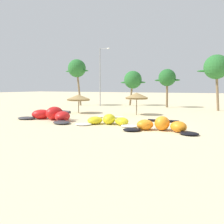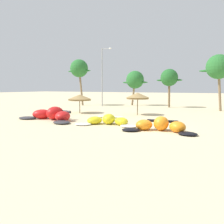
% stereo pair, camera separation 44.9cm
% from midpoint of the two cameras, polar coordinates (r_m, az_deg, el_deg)
% --- Properties ---
extents(ground_plane, '(260.00, 260.00, 0.00)m').
position_cam_midpoint_polar(ground_plane, '(21.06, 9.36, -3.82)').
color(ground_plane, beige).
extents(kite_far_left, '(7.86, 4.32, 1.42)m').
position_cam_midpoint_polar(kite_far_left, '(26.65, -14.53, -0.71)').
color(kite_far_left, '#333338').
rests_on(kite_far_left, ground).
extents(kite_left, '(6.01, 3.41, 0.98)m').
position_cam_midpoint_polar(kite_left, '(22.75, -1.46, -2.06)').
color(kite_left, white).
rests_on(kite_left, ground).
extents(kite_left_of_center, '(6.17, 3.02, 1.17)m').
position_cam_midpoint_polar(kite_left_of_center, '(19.84, 10.93, -3.14)').
color(kite_left_of_center, black).
rests_on(kite_left_of_center, ground).
extents(beach_umbrella_near_van, '(3.19, 3.19, 2.53)m').
position_cam_midpoint_polar(beach_umbrella_near_van, '(33.05, -8.31, 3.40)').
color(beach_umbrella_near_van, brown).
rests_on(beach_umbrella_near_van, ground).
extents(beach_umbrella_middle, '(2.94, 2.94, 2.82)m').
position_cam_midpoint_polar(beach_umbrella_middle, '(30.81, 5.43, 3.81)').
color(beach_umbrella_middle, brown).
rests_on(beach_umbrella_middle, ground).
extents(palm_leftmost, '(5.15, 3.44, 8.83)m').
position_cam_midpoint_polar(palm_leftmost, '(47.58, -8.55, 10.06)').
color(palm_leftmost, '#7F6647').
rests_on(palm_leftmost, ground).
extents(palm_left, '(5.12, 3.42, 6.64)m').
position_cam_midpoint_polar(palm_left, '(47.01, 4.66, 7.53)').
color(palm_left, '#7F6647').
rests_on(palm_left, ground).
extents(palm_left_of_gap, '(4.46, 2.97, 6.65)m').
position_cam_midpoint_polar(palm_left_of_gap, '(43.24, 12.58, 7.83)').
color(palm_left_of_gap, brown).
rests_on(palm_left_of_gap, ground).
extents(palm_center_left, '(5.42, 3.61, 8.30)m').
position_cam_midpoint_polar(palm_center_left, '(39.34, 23.08, 9.66)').
color(palm_center_left, '#7F6647').
rests_on(palm_center_left, ground).
extents(lamppost_west, '(2.03, 0.24, 10.53)m').
position_cam_midpoint_polar(lamppost_west, '(44.56, -2.96, 8.87)').
color(lamppost_west, gray).
rests_on(lamppost_west, ground).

